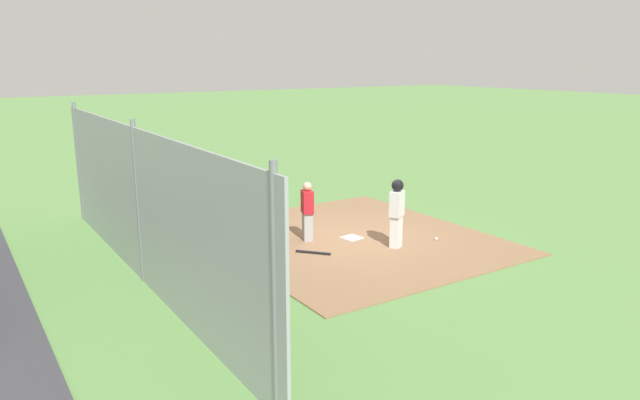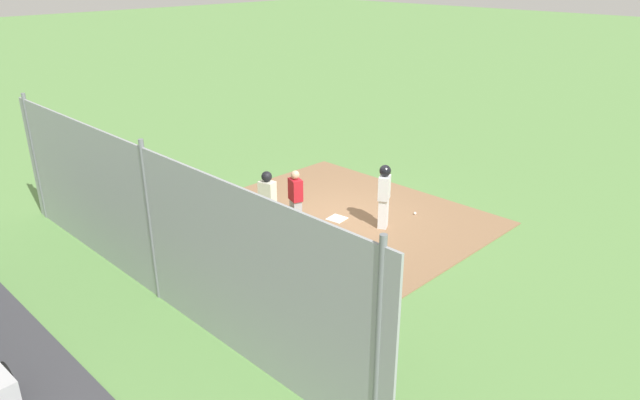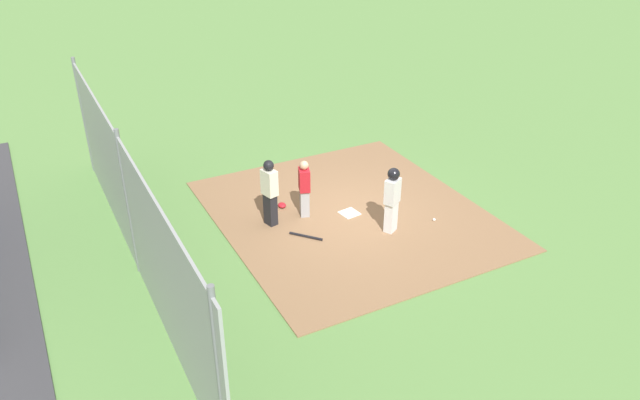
{
  "view_description": "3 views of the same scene",
  "coord_description": "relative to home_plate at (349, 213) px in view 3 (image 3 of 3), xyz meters",
  "views": [
    {
      "loc": [
        11.55,
        -8.5,
        4.47
      ],
      "look_at": [
        -0.39,
        -0.72,
        1.05
      ],
      "focal_mm": 32.81,
      "sensor_mm": 36.0,
      "label": 1
    },
    {
      "loc": [
        9.56,
        -10.33,
        6.38
      ],
      "look_at": [
        -0.01,
        -0.63,
        0.76
      ],
      "focal_mm": 32.64,
      "sensor_mm": 36.0,
      "label": 2
    },
    {
      "loc": [
        11.71,
        -6.95,
        7.88
      ],
      "look_at": [
        -0.04,
        -0.83,
        0.61
      ],
      "focal_mm": 34.5,
      "sensor_mm": 36.0,
      "label": 3
    }
  ],
  "objects": [
    {
      "name": "ground_plane",
      "position": [
        0.0,
        0.0,
        -0.04
      ],
      "size": [
        140.0,
        140.0,
        0.0
      ],
      "primitive_type": "plane",
      "color": "#5B8947"
    },
    {
      "name": "dirt_infield",
      "position": [
        0.0,
        0.0,
        -0.03
      ],
      "size": [
        7.2,
        6.4,
        0.03
      ],
      "primitive_type": "cube",
      "color": "#896647",
      "rests_on": "ground_plane"
    },
    {
      "name": "home_plate",
      "position": [
        0.0,
        0.0,
        0.0
      ],
      "size": [
        0.5,
        0.5,
        0.02
      ],
      "primitive_type": "cube",
      "rotation": [
        0.0,
        0.0,
        0.14
      ],
      "color": "white",
      "rests_on": "dirt_infield"
    },
    {
      "name": "catcher",
      "position": [
        -0.48,
        -1.04,
        0.76
      ],
      "size": [
        0.44,
        0.37,
        1.5
      ],
      "rotation": [
        0.0,
        0.0,
        1.24
      ],
      "color": "#9E9EA3",
      "rests_on": "dirt_infield"
    },
    {
      "name": "umpire",
      "position": [
        -0.47,
        -1.98,
        0.9
      ],
      "size": [
        0.43,
        0.35,
        1.72
      ],
      "rotation": [
        0.0,
        0.0,
        1.83
      ],
      "color": "black",
      "rests_on": "dirt_infield"
    },
    {
      "name": "runner",
      "position": [
        1.18,
        0.47,
        0.96
      ],
      "size": [
        0.41,
        0.46,
        1.68
      ],
      "rotation": [
        0.0,
        0.0,
        3.64
      ],
      "color": "silver",
      "rests_on": "dirt_infield"
    },
    {
      "name": "baseball_bat",
      "position": [
        0.51,
        -1.49,
        0.02
      ],
      "size": [
        0.68,
        0.6,
        0.06
      ],
      "primitive_type": "cylinder",
      "rotation": [
        0.0,
        1.57,
        3.86
      ],
      "color": "black",
      "rests_on": "dirt_infield"
    },
    {
      "name": "catcher_mask",
      "position": [
        -1.09,
        -1.4,
        0.05
      ],
      "size": [
        0.24,
        0.2,
        0.12
      ],
      "primitive_type": "ellipsoid",
      "color": "#B21923",
      "rests_on": "dirt_infield"
    },
    {
      "name": "baseball",
      "position": [
        1.3,
        1.69,
        0.03
      ],
      "size": [
        0.07,
        0.07,
        0.07
      ],
      "primitive_type": "sphere",
      "color": "white",
      "rests_on": "dirt_infield"
    },
    {
      "name": "backstop_fence",
      "position": [
        0.0,
        -5.33,
        1.56
      ],
      "size": [
        12.0,
        0.1,
        3.35
      ],
      "color": "#93999E",
      "rests_on": "ground_plane"
    }
  ]
}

